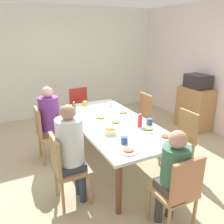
% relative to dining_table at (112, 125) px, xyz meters
% --- Properties ---
extents(ground_plane, '(6.45, 6.45, 0.00)m').
position_rel_dining_table_xyz_m(ground_plane, '(0.00, 0.00, -0.66)').
color(ground_plane, tan).
extents(wall_left, '(0.12, 5.20, 2.60)m').
position_rel_dining_table_xyz_m(wall_left, '(-2.75, 0.00, 0.64)').
color(wall_left, silver).
rests_on(wall_left, ground_plane).
extents(dining_table, '(2.24, 1.04, 0.72)m').
position_rel_dining_table_xyz_m(dining_table, '(0.00, 0.00, 0.00)').
color(dining_table, white).
rests_on(dining_table, ground_plane).
extents(chair_0, '(0.40, 0.40, 0.90)m').
position_rel_dining_table_xyz_m(chair_0, '(-0.56, -0.90, -0.14)').
color(chair_0, '#AE884E').
rests_on(chair_0, ground_plane).
extents(person_0, '(0.31, 0.31, 1.23)m').
position_rel_dining_table_xyz_m(person_0, '(-0.56, -0.81, 0.08)').
color(person_0, '#575446').
rests_on(person_0, ground_plane).
extents(chair_1, '(0.40, 0.40, 0.90)m').
position_rel_dining_table_xyz_m(chair_1, '(1.50, 0.00, -0.14)').
color(chair_1, tan).
rests_on(chair_1, ground_plane).
extents(person_1, '(0.30, 0.30, 1.12)m').
position_rel_dining_table_xyz_m(person_1, '(1.40, 0.00, 0.02)').
color(person_1, '#3D3C3A').
rests_on(person_1, ground_plane).
extents(chair_2, '(0.40, 0.40, 0.90)m').
position_rel_dining_table_xyz_m(chair_2, '(0.56, 0.90, -0.14)').
color(chair_2, '#A5814E').
rests_on(chair_2, ground_plane).
extents(chair_3, '(0.40, 0.40, 0.90)m').
position_rel_dining_table_xyz_m(chair_3, '(0.56, -0.90, -0.14)').
color(chair_3, '#A67A53').
rests_on(chair_3, ground_plane).
extents(person_3, '(0.32, 0.32, 1.26)m').
position_rel_dining_table_xyz_m(person_3, '(0.56, -0.81, 0.09)').
color(person_3, '#2B2F47').
rests_on(person_3, ground_plane).
extents(chair_4, '(0.40, 0.40, 0.90)m').
position_rel_dining_table_xyz_m(chair_4, '(-0.56, 0.90, -0.14)').
color(chair_4, '#A6795B').
rests_on(chair_4, ground_plane).
extents(chair_5, '(0.40, 0.40, 0.90)m').
position_rel_dining_table_xyz_m(chair_5, '(-1.50, 0.00, -0.14)').
color(chair_5, '#AE271A').
rests_on(chair_5, ground_plane).
extents(plate_0, '(0.25, 0.25, 0.04)m').
position_rel_dining_table_xyz_m(plate_0, '(0.52, 0.30, 0.08)').
color(plate_0, silver).
rests_on(plate_0, dining_table).
extents(plate_1, '(0.25, 0.25, 0.04)m').
position_rel_dining_table_xyz_m(plate_1, '(-0.22, 0.32, 0.08)').
color(plate_1, white).
rests_on(plate_1, dining_table).
extents(plate_2, '(0.24, 0.24, 0.04)m').
position_rel_dining_table_xyz_m(plate_2, '(-0.17, -0.11, 0.08)').
color(plate_2, '#EBE9C6').
rests_on(plate_2, dining_table).
extents(plate_3, '(0.23, 0.23, 0.04)m').
position_rel_dining_table_xyz_m(plate_3, '(0.10, 0.01, 0.08)').
color(plate_3, white).
rests_on(plate_3, dining_table).
extents(plate_4, '(0.21, 0.21, 0.04)m').
position_rel_dining_table_xyz_m(plate_4, '(0.82, 0.36, 0.08)').
color(plate_4, '#ECE4C9').
rests_on(plate_4, dining_table).
extents(plate_5, '(0.23, 0.23, 0.04)m').
position_rel_dining_table_xyz_m(plate_5, '(0.92, -0.25, 0.08)').
color(plate_5, white).
rests_on(plate_5, dining_table).
extents(bowl_0, '(0.17, 0.17, 0.09)m').
position_rel_dining_table_xyz_m(bowl_0, '(0.40, -0.22, 0.11)').
color(bowl_0, beige).
rests_on(bowl_0, dining_table).
extents(cup_0, '(0.11, 0.08, 0.08)m').
position_rel_dining_table_xyz_m(cup_0, '(-0.93, -0.09, 0.11)').
color(cup_0, yellow).
rests_on(cup_0, dining_table).
extents(cup_1, '(0.12, 0.08, 0.09)m').
position_rel_dining_table_xyz_m(cup_1, '(0.73, -0.19, 0.11)').
color(cup_1, '#2F549F').
rests_on(cup_1, dining_table).
extents(cup_2, '(0.12, 0.08, 0.08)m').
position_rel_dining_table_xyz_m(cup_2, '(-0.68, 0.31, 0.11)').
color(cup_2, white).
rests_on(cup_2, dining_table).
extents(cup_3, '(0.13, 0.09, 0.09)m').
position_rel_dining_table_xyz_m(cup_3, '(0.37, 0.43, 0.11)').
color(cup_3, '#3C5697').
rests_on(cup_3, dining_table).
extents(bottle_0, '(0.07, 0.07, 0.20)m').
position_rel_dining_table_xyz_m(bottle_0, '(0.37, 0.26, 0.16)').
color(bottle_0, red).
rests_on(bottle_0, dining_table).
extents(bottle_1, '(0.06, 0.06, 0.20)m').
position_rel_dining_table_xyz_m(bottle_1, '(-0.60, -0.40, 0.16)').
color(bottle_1, '#557C30').
rests_on(bottle_1, dining_table).
extents(side_cabinet, '(0.70, 0.44, 0.90)m').
position_rel_dining_table_xyz_m(side_cabinet, '(-0.51, 2.24, -0.21)').
color(side_cabinet, '#B3854E').
rests_on(side_cabinet, ground_plane).
extents(microwave, '(0.48, 0.36, 0.28)m').
position_rel_dining_table_xyz_m(microwave, '(-0.51, 2.24, 0.38)').
color(microwave, '#2F2A2D').
rests_on(microwave, side_cabinet).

